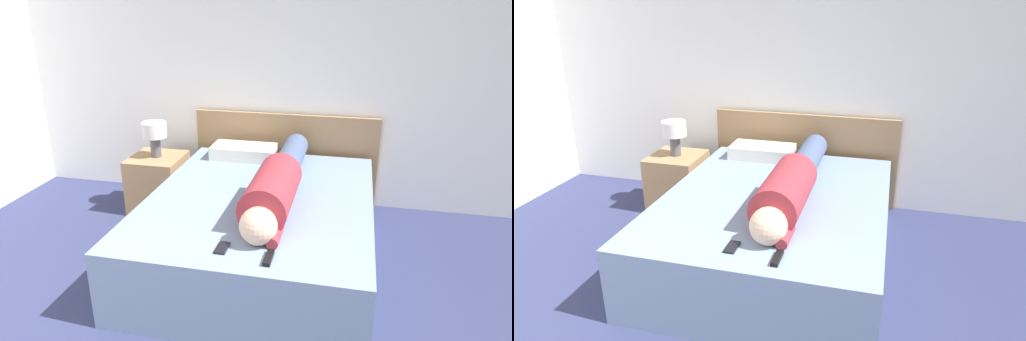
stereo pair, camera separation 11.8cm
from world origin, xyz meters
TOP-DOWN VIEW (x-y plane):
  - wall_back at (0.00, 3.88)m, footprint 6.10×0.06m
  - bed at (0.07, 2.73)m, footprint 1.56×1.97m
  - headboard at (0.07, 3.81)m, footprint 1.68×0.04m
  - nightstand at (-1.01, 3.38)m, footprint 0.45×0.47m
  - table_lamp at (-1.01, 3.38)m, footprint 0.21×0.21m
  - person_lying at (0.20, 2.69)m, footprint 0.30×1.70m
  - pillow_near_headboard at (-0.25, 3.52)m, footprint 0.55×0.29m
  - tv_remote at (0.29, 1.92)m, footprint 0.04×0.15m
  - cell_phone at (0.02, 1.97)m, footprint 0.06×0.13m

SIDE VIEW (x-z plane):
  - nightstand at x=-1.01m, z-range 0.00..0.50m
  - bed at x=0.07m, z-range 0.00..0.50m
  - headboard at x=0.07m, z-range 0.00..0.84m
  - cell_phone at x=0.02m, z-range 0.50..0.51m
  - tv_remote at x=0.29m, z-range 0.50..0.52m
  - pillow_near_headboard at x=-0.25m, z-range 0.50..0.61m
  - person_lying at x=0.20m, z-range 0.48..0.78m
  - table_lamp at x=-1.01m, z-range 0.56..0.87m
  - wall_back at x=0.00m, z-range 0.00..2.60m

